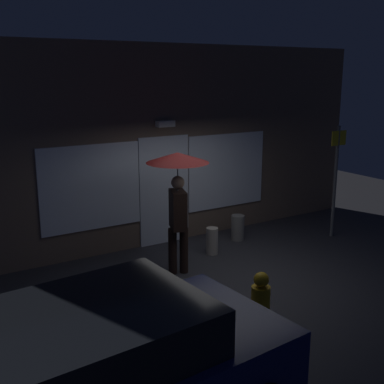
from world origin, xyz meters
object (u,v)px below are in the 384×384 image
object	(u,v)px
street_sign_post	(336,175)
fire_hydrant	(261,301)
person_with_umbrella	(178,182)
sidewalk_bollard	(238,228)
sidewalk_bollard_2	(212,241)
parked_car	(80,383)

from	to	relation	value
street_sign_post	fire_hydrant	distance (m)	4.44
person_with_umbrella	sidewalk_bollard	distance (m)	2.52
person_with_umbrella	sidewalk_bollard	size ratio (longest dim) A/B	4.02
fire_hydrant	street_sign_post	bearing A→B (deg)	29.94
sidewalk_bollard_2	fire_hydrant	bearing A→B (deg)	-110.40
person_with_umbrella	parked_car	world-z (taller)	person_with_umbrella
parked_car	person_with_umbrella	bearing A→B (deg)	43.66
sidewalk_bollard	fire_hydrant	size ratio (longest dim) A/B	0.67
street_sign_post	fire_hydrant	bearing A→B (deg)	-150.06
person_with_umbrella	sidewalk_bollard	world-z (taller)	person_with_umbrella
sidewalk_bollard_2	person_with_umbrella	bearing A→B (deg)	-156.01
fire_hydrant	parked_car	bearing A→B (deg)	-161.19
person_with_umbrella	street_sign_post	xyz separation A→B (m)	(3.79, -0.02, -0.29)
person_with_umbrella	sidewalk_bollard_2	distance (m)	1.76
street_sign_post	sidewalk_bollard_2	xyz separation A→B (m)	(-2.77, 0.47, -1.08)
fire_hydrant	person_with_umbrella	bearing A→B (deg)	90.95
street_sign_post	parked_car	bearing A→B (deg)	-154.65
parked_car	sidewalk_bollard_2	distance (m)	5.31
person_with_umbrella	sidewalk_bollard_2	xyz separation A→B (m)	(1.02, 0.45, -1.37)
sidewalk_bollard_2	parked_car	bearing A→B (deg)	-136.87
street_sign_post	sidewalk_bollard	world-z (taller)	street_sign_post
sidewalk_bollard	parked_car	bearing A→B (deg)	-139.94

